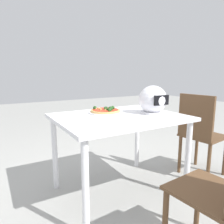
{
  "coord_description": "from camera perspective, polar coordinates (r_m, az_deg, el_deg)",
  "views": [
    {
      "loc": [
        0.98,
        1.56,
        1.11
      ],
      "look_at": [
        0.02,
        -0.09,
        0.76
      ],
      "focal_mm": 33.84,
      "sensor_mm": 36.0,
      "label": 1
    }
  ],
  "objects": [
    {
      "name": "ground_plane",
      "position": [
        2.15,
        1.78,
        -20.73
      ],
      "size": [
        14.0,
        14.0,
        0.0
      ],
      "primitive_type": "plane",
      "color": "#9E9E99"
    },
    {
      "name": "dining_table",
      "position": [
        1.89,
        1.89,
        -3.6
      ],
      "size": [
        1.1,
        0.86,
        0.74
      ],
      "color": "white",
      "rests_on": "ground"
    },
    {
      "name": "pizza_plate",
      "position": [
        2.0,
        -1.79,
        -0.06
      ],
      "size": [
        0.32,
        0.32,
        0.01
      ],
      "primitive_type": "cylinder",
      "color": "white",
      "rests_on": "dining_table"
    },
    {
      "name": "pizza",
      "position": [
        1.99,
        -1.72,
        0.48
      ],
      "size": [
        0.28,
        0.28,
        0.06
      ],
      "color": "tan",
      "rests_on": "pizza_plate"
    },
    {
      "name": "motorcycle_helmet",
      "position": [
        1.99,
        10.97,
        3.16
      ],
      "size": [
        0.26,
        0.26,
        0.26
      ],
      "color": "silver",
      "rests_on": "dining_table"
    },
    {
      "name": "chair_side",
      "position": [
        2.43,
        22.56,
        -4.81
      ],
      "size": [
        0.44,
        0.44,
        0.9
      ],
      "color": "brown",
      "rests_on": "ground"
    }
  ]
}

